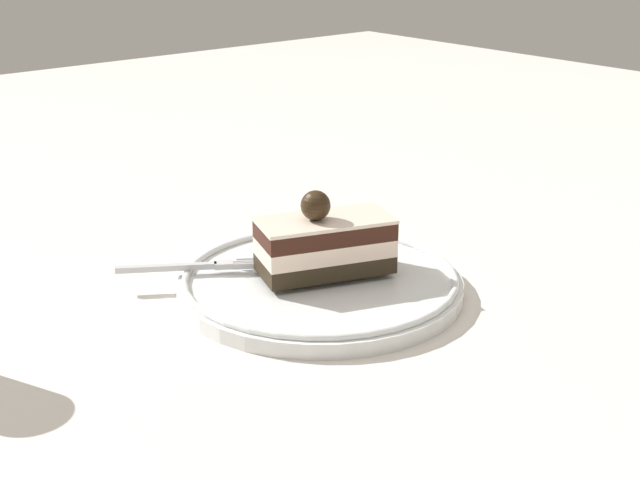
# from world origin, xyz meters

# --- Properties ---
(ground_plane) EXTENTS (2.40, 2.40, 0.00)m
(ground_plane) POSITION_xyz_m (0.00, 0.00, 0.00)
(ground_plane) COLOR silver
(dessert_plate) EXTENTS (0.24, 0.24, 0.02)m
(dessert_plate) POSITION_xyz_m (0.03, 0.01, 0.01)
(dessert_plate) COLOR white
(dessert_plate) RESTS_ON ground_plane
(cake_slice) EXTENTS (0.12, 0.09, 0.07)m
(cake_slice) POSITION_xyz_m (0.03, 0.02, 0.04)
(cake_slice) COLOR #2D2316
(cake_slice) RESTS_ON dessert_plate
(fork) EXTENTS (0.11, 0.08, 0.00)m
(fork) POSITION_xyz_m (-0.04, 0.09, 0.02)
(fork) COLOR silver
(fork) RESTS_ON dessert_plate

